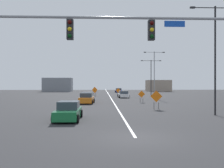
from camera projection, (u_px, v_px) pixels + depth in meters
ground at (136, 138)px, 13.09m from camera, size 200.96×200.96×0.00m
road_centre_stripe at (108, 94)px, 68.86m from camera, size 0.16×111.64×0.01m
traffic_signal_assembly at (71, 40)px, 12.93m from camera, size 12.91×0.44×7.01m
street_lamp_near_left at (151, 75)px, 54.83m from camera, size 4.54×0.24×8.08m
street_lamp_mid_right at (215, 51)px, 22.52m from camera, size 4.62×0.24×9.91m
street_lamp_far_right at (154, 71)px, 47.80m from camera, size 4.08×0.24×9.05m
construction_sign_right_shoulder at (142, 95)px, 37.79m from camera, size 1.09×0.17×1.81m
construction_sign_right_lane at (95, 90)px, 61.84m from camera, size 1.35×0.21×2.04m
construction_sign_left_shoulder at (95, 91)px, 56.32m from camera, size 1.08×0.13×1.79m
construction_sign_median_near at (156, 97)px, 27.73m from camera, size 1.31×0.28×2.11m
construction_sign_left_lane at (118, 91)px, 58.67m from camera, size 1.15×0.13×1.82m
car_green_far at (68, 111)px, 19.66m from camera, size 1.98×4.56×1.46m
car_orange_passing at (87, 98)px, 35.78m from camera, size 2.27×4.23×1.53m
car_white_approaching at (123, 94)px, 50.47m from camera, size 2.14×4.60×1.38m
car_blue_distant at (118, 90)px, 79.70m from camera, size 2.16×4.31×1.39m
car_silver_near at (87, 97)px, 41.83m from camera, size 2.30×4.39×1.43m
roadside_building_west at (58, 85)px, 89.92m from camera, size 10.14×6.41×4.92m
roadside_building_east at (158, 86)px, 91.34m from camera, size 8.19×7.70×4.14m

